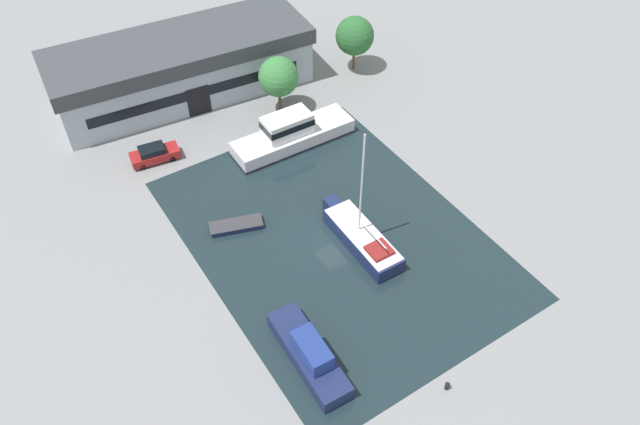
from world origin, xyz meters
The scene contains 11 objects.
ground_plane centered at (0.00, 0.00, 0.00)m, with size 440.00×440.00×0.00m, color gray.
water_canal centered at (0.00, 0.00, 0.00)m, with size 21.82×29.63×0.01m, color #19282D.
warehouse_building centered at (-1.63, 26.20, 3.15)m, with size 27.53×11.62×6.22m.
quay_tree_near_building centered at (5.18, 17.83, 4.05)m, with size 4.03×4.03×6.08m.
quay_tree_by_water centered at (16.07, 20.15, 4.09)m, with size 4.20×4.20×6.20m.
parked_car centered at (-8.81, 17.35, 0.82)m, with size 4.74×2.45×1.62m.
sailboat_moored centered at (1.42, -1.84, 0.78)m, with size 2.77×9.41×11.22m.
motor_cruiser centered at (3.33, 12.46, 1.25)m, with size 12.31×3.70×3.49m.
small_dinghy centered at (-6.43, 5.38, 0.27)m, with size 4.73×2.88×0.53m.
cabin_boat centered at (-8.07, -8.92, 0.95)m, with size 2.67×8.36×2.64m.
mooring_bollard centered at (-1.36, -15.79, 0.38)m, with size 0.34×0.34×0.71m.
Camera 1 is at (-20.14, -28.93, 38.75)m, focal length 35.00 mm.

